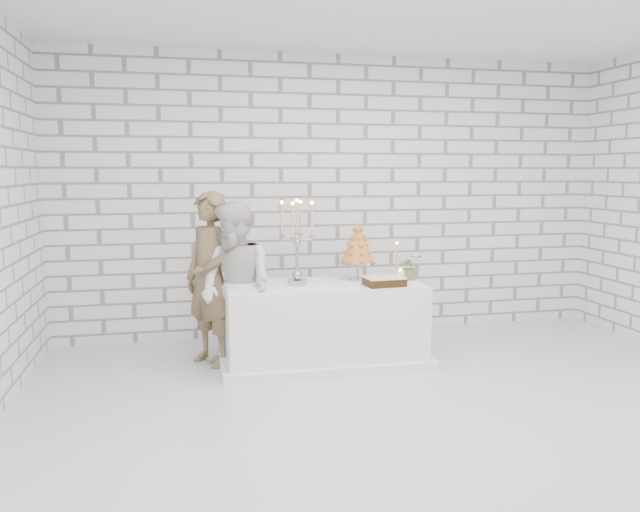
{
  "coord_description": "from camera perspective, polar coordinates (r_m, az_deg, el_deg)",
  "views": [
    {
      "loc": [
        -1.65,
        -4.11,
        1.78
      ],
      "look_at": [
        -0.5,
        1.11,
        1.05
      ],
      "focal_mm": 35.12,
      "sensor_mm": 36.0,
      "label": 1
    }
  ],
  "objects": [
    {
      "name": "ground",
      "position": [
        4.77,
        9.07,
        -14.22
      ],
      "size": [
        6.0,
        5.0,
        0.01
      ],
      "primitive_type": "cube",
      "color": "silver",
      "rests_on": "ground"
    },
    {
      "name": "wall_back",
      "position": [
        6.82,
        1.62,
        5.42
      ],
      "size": [
        6.0,
        0.01,
        3.0
      ],
      "primitive_type": "cube",
      "color": "white",
      "rests_on": "ground"
    },
    {
      "name": "cake_table",
      "position": [
        5.83,
        0.35,
        -6.16
      ],
      "size": [
        1.8,
        0.8,
        0.75
      ],
      "primitive_type": "cube",
      "color": "white",
      "rests_on": "ground"
    },
    {
      "name": "groom",
      "position": [
        5.81,
        -9.97,
        -2.05
      ],
      "size": [
        0.65,
        0.7,
        1.6
      ],
      "primitive_type": "imported",
      "rotation": [
        0.0,
        0.0,
        -0.93
      ],
      "color": "brown",
      "rests_on": "ground"
    },
    {
      "name": "bride",
      "position": [
        5.59,
        -7.61,
        -2.83
      ],
      "size": [
        0.91,
        0.93,
        1.52
      ],
      "primitive_type": "imported",
      "rotation": [
        0.0,
        0.0,
        -0.89
      ],
      "color": "silver",
      "rests_on": "ground"
    },
    {
      "name": "candelabra",
      "position": [
        5.64,
        -2.12,
        1.27
      ],
      "size": [
        0.41,
        0.41,
        0.78
      ],
      "primitive_type": null,
      "rotation": [
        0.0,
        0.0,
        0.35
      ],
      "color": "#9B9BA5",
      "rests_on": "cake_table"
    },
    {
      "name": "croquembouche",
      "position": [
        5.95,
        3.46,
        0.4
      ],
      "size": [
        0.4,
        0.4,
        0.53
      ],
      "primitive_type": null,
      "rotation": [
        0.0,
        0.0,
        0.16
      ],
      "color": "#B16E2B",
      "rests_on": "cake_table"
    },
    {
      "name": "chocolate_cake",
      "position": [
        5.67,
        5.88,
        -2.31
      ],
      "size": [
        0.36,
        0.27,
        0.08
      ],
      "primitive_type": "cube",
      "rotation": [
        0.0,
        0.0,
        0.08
      ],
      "color": "black",
      "rests_on": "cake_table"
    },
    {
      "name": "pillar_candle",
      "position": [
        5.79,
        7.33,
        -1.93
      ],
      "size": [
        0.1,
        0.1,
        0.12
      ],
      "primitive_type": "cylinder",
      "rotation": [
        0.0,
        0.0,
        -0.34
      ],
      "color": "white",
      "rests_on": "cake_table"
    },
    {
      "name": "extra_taper",
      "position": [
        6.16,
        6.99,
        -0.4
      ],
      "size": [
        0.07,
        0.07,
        0.32
      ],
      "primitive_type": "cylinder",
      "rotation": [
        0.0,
        0.0,
        -0.19
      ],
      "color": "#C9AD8E",
      "rests_on": "cake_table"
    },
    {
      "name": "flowers",
      "position": [
        6.0,
        8.26,
        -1.0
      ],
      "size": [
        0.25,
        0.22,
        0.25
      ],
      "primitive_type": "imported",
      "rotation": [
        0.0,
        0.0,
        -0.15
      ],
      "color": "#47672E",
      "rests_on": "cake_table"
    }
  ]
}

